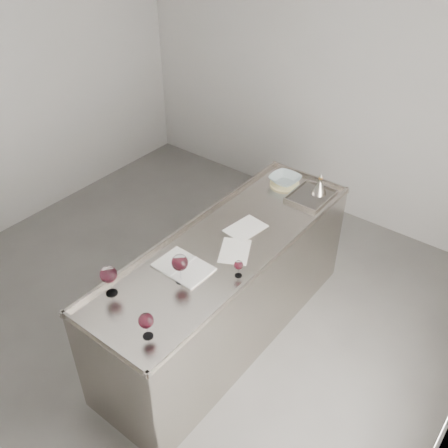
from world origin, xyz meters
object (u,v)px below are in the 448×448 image
Objects in this scene: wine_glass_middle at (180,263)px; ceramic_bowl at (285,179)px; wine_glass_left at (109,275)px; wine_glass_small at (239,265)px; notebook at (183,267)px; wine_glass_right at (146,321)px; counter at (227,289)px; wine_funnel at (320,187)px.

wine_glass_middle is 0.86× the size of ceramic_bowl.
wine_glass_left is at bearing -127.21° from wine_glass_middle.
notebook is (-0.35, -0.17, -0.08)m from wine_glass_small.
wine_glass_right is at bearing -70.74° from wine_glass_middle.
counter is at bearing 72.58° from wine_glass_left.
wine_glass_right is 0.65m from notebook.
wine_glass_middle reaches higher than notebook.
wine_glass_middle is (0.28, 0.36, -0.00)m from wine_glass_left.
wine_glass_left is 1.95m from wine_funnel.
wine_glass_middle reaches higher than ceramic_bowl.
wine_glass_right reaches higher than notebook.
notebook is at bearing -100.40° from counter.
wine_glass_left reaches higher than notebook.
wine_funnel is (0.03, 2.00, -0.07)m from wine_glass_right.
wine_glass_small is 0.40m from notebook.
wine_glass_small is at bearing -72.21° from ceramic_bowl.
wine_glass_left is 0.46m from wine_glass_middle.
wine_funnel is (0.47, 1.88, -0.10)m from wine_glass_left.
ceramic_bowl is at bearing -169.64° from wine_funnel.
counter is 11.02× the size of wine_glass_left.
counter is at bearing -101.21° from wine_funnel.
notebook is (0.20, 0.47, -0.15)m from wine_glass_left.
ceramic_bowl is (-0.11, 1.46, -0.10)m from wine_glass_middle.
wine_glass_middle reaches higher than wine_glass_right.
counter is 9.51× the size of ceramic_bowl.
ceramic_bowl is 1.29× the size of wine_funnel.
wine_funnel is at bearing 80.59° from notebook.
wine_glass_middle is at bearing 109.26° from wine_glass_right.
notebook is at bearing 124.84° from wine_glass_middle.
ceramic_bowl reaches higher than counter.
wine_glass_small is at bearing 27.33° from notebook.
counter is 1.11m from wine_glass_left.
wine_glass_right reaches higher than ceramic_bowl.
wine_glass_middle is 0.20m from notebook.
wine_glass_small is at bearing -40.51° from counter.
ceramic_bowl is at bearing 98.07° from wine_glass_right.
wine_funnel is at bearing 75.86° from wine_glass_left.
wine_glass_left reaches higher than wine_glass_small.
wine_glass_middle is 1.70× the size of wine_glass_small.
wine_glass_left is 0.54m from notebook.
wine_funnel reaches higher than counter.
wine_funnel is (0.20, 1.52, -0.09)m from wine_glass_middle.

